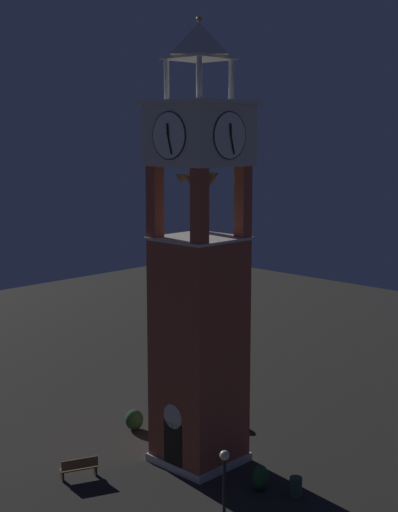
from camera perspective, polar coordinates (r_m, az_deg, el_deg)
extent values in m
plane|color=#2A2925|center=(35.17, 0.00, -15.36)|extent=(80.00, 80.00, 0.00)
cube|color=#9E4C38|center=(33.38, 0.00, -7.41)|extent=(3.24, 3.24, 10.16)
cube|color=beige|center=(35.10, 0.00, -15.10)|extent=(3.44, 3.44, 0.35)
cube|color=black|center=(33.65, -2.01, -14.40)|extent=(1.10, 0.04, 2.20)
cylinder|color=beige|center=(33.12, -2.02, -12.18)|extent=(1.10, 0.04, 1.10)
cube|color=#9E4C38|center=(32.15, -3.39, 4.06)|extent=(0.56, 0.56, 3.18)
cube|color=#9E4C38|center=(30.23, 0.04, 3.75)|extent=(0.56, 0.56, 3.18)
cube|color=#9E4C38|center=(34.01, -0.04, 4.36)|extent=(0.56, 0.56, 3.18)
cube|color=#9E4C38|center=(32.20, 3.39, 4.07)|extent=(0.56, 0.56, 3.18)
cube|color=beige|center=(32.29, 0.00, 1.36)|extent=(3.40, 3.40, 0.12)
cone|color=brown|center=(31.49, 0.86, 5.85)|extent=(0.38, 0.38, 0.50)
cone|color=brown|center=(32.51, 1.00, 5.96)|extent=(0.58, 0.58, 0.49)
cone|color=brown|center=(32.75, -0.33, 5.98)|extent=(0.59, 0.59, 0.51)
cone|color=brown|center=(32.09, -1.31, 5.91)|extent=(0.57, 0.57, 0.39)
cone|color=brown|center=(31.42, -0.70, 5.85)|extent=(0.54, 0.54, 0.42)
cube|color=beige|center=(31.99, 0.00, 9.20)|extent=(3.48, 3.48, 2.57)
cylinder|color=white|center=(30.75, -2.32, 9.20)|extent=(1.95, 0.05, 1.95)
torus|color=black|center=(30.75, -2.32, 9.20)|extent=(1.97, 0.06, 1.97)
cube|color=black|center=(30.73, -2.43, 9.65)|extent=(0.12, 0.03, 0.49)
cube|color=black|center=(30.64, -2.27, 8.49)|extent=(0.27, 0.03, 0.77)
cylinder|color=white|center=(33.27, 2.15, 9.20)|extent=(1.95, 0.05, 1.95)
torus|color=black|center=(33.27, 2.15, 9.20)|extent=(1.97, 0.06, 1.97)
cube|color=black|center=(33.33, 2.20, 9.61)|extent=(0.12, 0.03, 0.49)
cube|color=black|center=(33.25, 2.35, 8.55)|extent=(0.27, 0.03, 0.77)
cylinder|color=white|center=(33.24, -2.20, 9.20)|extent=(0.05, 1.95, 1.95)
torus|color=black|center=(33.24, -2.20, 9.20)|extent=(0.06, 1.97, 1.97)
cube|color=black|center=(33.28, -2.30, 9.61)|extent=(0.03, 0.12, 0.49)
cube|color=black|center=(33.36, -2.14, 8.55)|extent=(0.03, 0.27, 0.77)
cylinder|color=white|center=(30.78, 2.38, 9.20)|extent=(0.05, 1.95, 1.95)
torus|color=black|center=(30.78, 2.38, 9.20)|extent=(0.06, 1.97, 1.97)
cube|color=black|center=(30.73, 2.44, 9.65)|extent=(0.03, 0.12, 0.49)
cube|color=black|center=(30.82, 2.59, 8.50)|extent=(0.03, 0.27, 0.77)
cube|color=beige|center=(32.02, 0.00, 11.64)|extent=(3.84, 3.84, 0.16)
cylinder|color=beige|center=(32.08, -2.49, 13.29)|extent=(0.22, 0.22, 1.69)
cylinder|color=beige|center=(30.72, 0.03, 13.48)|extent=(0.22, 0.22, 1.69)
cylinder|color=beige|center=(33.42, -0.03, 13.13)|extent=(0.22, 0.22, 1.69)
cylinder|color=beige|center=(32.12, 2.48, 13.28)|extent=(0.22, 0.22, 1.69)
cube|color=beige|center=(32.15, 0.00, 14.90)|extent=(2.36, 2.36, 0.12)
pyramid|color=beige|center=(32.23, 0.00, 16.25)|extent=(2.36, 2.36, 1.40)
sphere|color=#B79338|center=(32.34, 0.00, 17.68)|extent=(0.24, 0.24, 0.24)
cube|color=brown|center=(33.80, -9.18, -15.71)|extent=(1.04, 1.64, 0.06)
cube|color=brown|center=(33.51, -9.12, -15.41)|extent=(0.68, 1.49, 0.44)
cube|color=#2D2D33|center=(33.76, -10.41, -16.23)|extent=(0.40, 0.23, 0.42)
cube|color=#2D2D33|center=(34.05, -7.95, -15.93)|extent=(0.40, 0.23, 0.42)
cylinder|color=black|center=(28.27, 1.94, -18.26)|extent=(0.12, 0.12, 3.17)
sphere|color=#F9EFCC|center=(27.50, 1.96, -15.00)|extent=(0.36, 0.36, 0.36)
cylinder|color=#38513D|center=(32.20, 7.41, -17.09)|extent=(0.52, 0.52, 0.80)
ellipsoid|color=#234C28|center=(38.91, 2.50, -12.16)|extent=(0.77, 0.77, 0.91)
ellipsoid|color=#234C28|center=(38.45, -4.98, -12.36)|extent=(0.91, 0.91, 1.03)
ellipsoid|color=#234C28|center=(32.44, 4.72, -16.54)|extent=(0.70, 0.70, 1.10)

